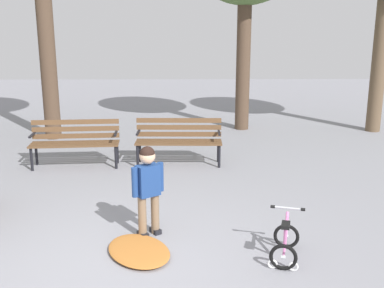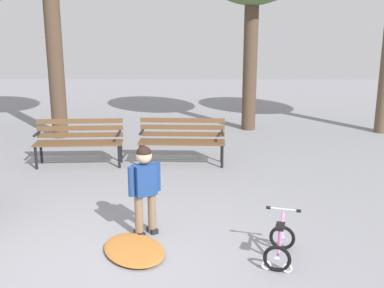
# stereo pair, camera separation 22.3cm
# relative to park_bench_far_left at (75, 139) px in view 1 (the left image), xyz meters

# --- Properties ---
(ground) EXTENTS (36.00, 36.00, 0.00)m
(ground) POSITION_rel_park_bench_far_left_xyz_m (1.22, -3.77, -0.51)
(ground) COLOR gray
(park_bench_far_left) EXTENTS (1.63, 0.56, 0.85)m
(park_bench_far_left) POSITION_rel_park_bench_far_left_xyz_m (0.00, 0.00, 0.00)
(park_bench_far_left) COLOR brown
(park_bench_far_left) RESTS_ON ground
(park_bench_left) EXTENTS (1.61, 0.50, 0.85)m
(park_bench_left) POSITION_rel_park_bench_far_left_xyz_m (1.91, 0.11, 0.00)
(park_bench_left) COLOR brown
(park_bench_left) RESTS_ON ground
(child_standing) EXTENTS (0.37, 0.29, 1.15)m
(child_standing) POSITION_rel_park_bench_far_left_xyz_m (1.57, -2.97, 0.17)
(child_standing) COLOR #7F664C
(child_standing) RESTS_ON ground
(kids_bicycle) EXTENTS (0.48, 0.62, 0.54)m
(kids_bicycle) POSITION_rel_park_bench_far_left_xyz_m (3.14, -3.61, -0.31)
(kids_bicycle) COLOR black
(kids_bicycle) RESTS_ON ground
(leaf_pile) EXTENTS (1.03, 1.13, 0.07)m
(leaf_pile) POSITION_rel_park_bench_far_left_xyz_m (1.49, -3.46, -0.48)
(leaf_pile) COLOR #B26B2D
(leaf_pile) RESTS_ON ground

